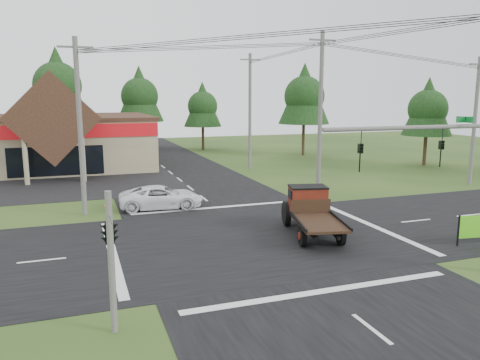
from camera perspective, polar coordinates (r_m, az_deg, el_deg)
name	(u,v)px	position (r m, az deg, el deg)	size (l,w,h in m)	color
ground	(255,238)	(23.92, 1.80, -7.12)	(120.00, 120.00, 0.00)	#244117
road_ns	(255,238)	(23.92, 1.80, -7.10)	(12.00, 120.00, 0.02)	black
road_ew	(255,238)	(23.92, 1.80, -7.10)	(120.00, 12.00, 0.02)	black
parking_apron	(2,188)	(41.30, -27.04, -0.86)	(28.00, 14.00, 0.02)	black
traffic_signal_mast	(468,167)	(19.91, 26.00, 1.40)	(8.12, 0.24, 7.00)	#595651
traffic_signal_corner	(109,219)	(14.44, -15.70, -4.57)	(0.53, 2.48, 4.40)	#595651
utility_pole_nw	(80,126)	(29.34, -18.93, 6.25)	(2.00, 0.30, 10.50)	#595651
utility_pole_ne	(320,114)	(33.54, 9.76, 7.93)	(2.00, 0.30, 11.50)	#595651
utility_pole_far	(475,120)	(42.18, 26.70, 6.54)	(2.00, 0.30, 10.20)	#595651
utility_pole_n	(250,111)	(46.28, 1.22, 8.45)	(2.00, 0.30, 11.20)	#595651
tree_row_c	(57,83)	(62.33, -21.39, 10.94)	(7.28, 7.28, 13.13)	#332316
tree_row_d	(140,94)	(63.83, -12.15, 10.16)	(6.16, 6.16, 11.11)	#332316
tree_row_e	(203,105)	(63.43, -4.59, 9.14)	(5.04, 5.04, 9.09)	#332316
tree_side_ne	(304,94)	(57.64, 7.85, 10.32)	(6.16, 6.16, 11.11)	#332316
tree_side_e_near	(428,107)	(52.16, 21.93, 8.24)	(5.04, 5.04, 9.09)	#332316
antique_flatbed_truck	(313,213)	(24.36, 8.89, -3.95)	(2.22, 5.83, 2.44)	#4F160B
white_pickup	(161,197)	(30.44, -9.59, -2.07)	(2.44, 5.28, 1.47)	white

